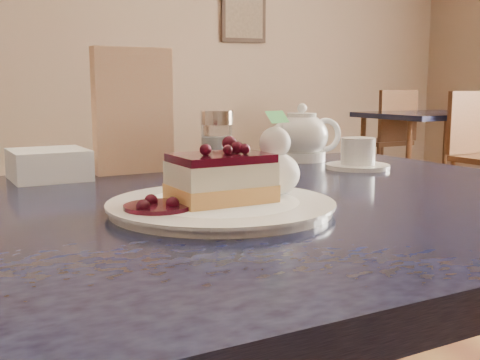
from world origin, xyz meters
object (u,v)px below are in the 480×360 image
object	(u,v)px
tea_set	(312,141)
bg_table_far_right	(426,196)
cheesecake_slice	(221,178)
main_table	(204,262)
dessert_plate	(221,207)

from	to	relation	value
tea_set	bg_table_far_right	size ratio (longest dim) A/B	0.15
cheesecake_slice	tea_set	size ratio (longest dim) A/B	0.51
cheesecake_slice	bg_table_far_right	bearing A→B (deg)	39.81
main_table	bg_table_far_right	bearing A→B (deg)	39.27
dessert_plate	bg_table_far_right	world-z (taller)	dessert_plate
cheesecake_slice	bg_table_far_right	xyz separation A→B (m)	(2.68, 3.11, -0.73)
bg_table_far_right	main_table	bearing A→B (deg)	-140.46
tea_set	dessert_plate	bearing A→B (deg)	-129.18
cheesecake_slice	bg_table_far_right	distance (m)	4.17
cheesecake_slice	bg_table_far_right	world-z (taller)	cheesecake_slice
cheesecake_slice	tea_set	xyz separation A→B (m)	(0.33, 0.40, 0.00)
main_table	bg_table_far_right	size ratio (longest dim) A/B	0.77
main_table	dessert_plate	bearing A→B (deg)	-90.00
dessert_plate	tea_set	size ratio (longest dim) A/B	1.06
dessert_plate	tea_set	world-z (taller)	tea_set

